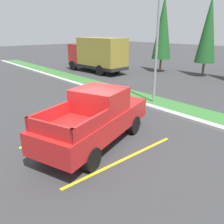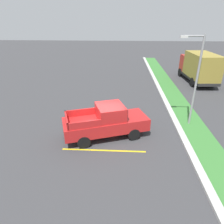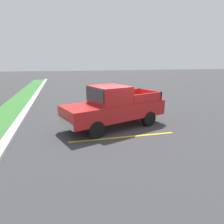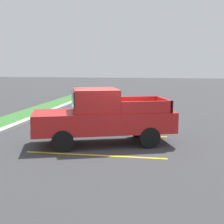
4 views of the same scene
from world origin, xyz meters
name	(u,v)px [view 2 (image 2 of 4)]	position (x,y,z in m)	size (l,w,h in m)	color
ground_plane	(104,135)	(0.00, 0.00, 0.00)	(120.00, 120.00, 0.00)	#38383A
parking_line_near	(108,124)	(-1.41, 0.13, 0.00)	(0.12, 4.80, 0.01)	yellow
parking_line_far	(104,150)	(1.69, 0.13, 0.00)	(0.12, 4.80, 0.01)	yellow
curb_strip	(183,136)	(0.00, 5.00, 0.07)	(56.00, 0.40, 0.15)	#B2B2AD
grass_median	(200,137)	(0.00, 6.10, 0.03)	(56.00, 1.80, 0.06)	#387533
pickup_truck_main	(107,122)	(0.13, 0.17, 1.04)	(3.52, 5.55, 2.10)	black
cargo_truck_distant	(199,67)	(-12.37, 9.78, 1.85)	(6.92, 2.82, 3.40)	black
street_light	(195,75)	(-1.82, 5.73, 3.54)	(0.24, 1.49, 6.01)	gray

